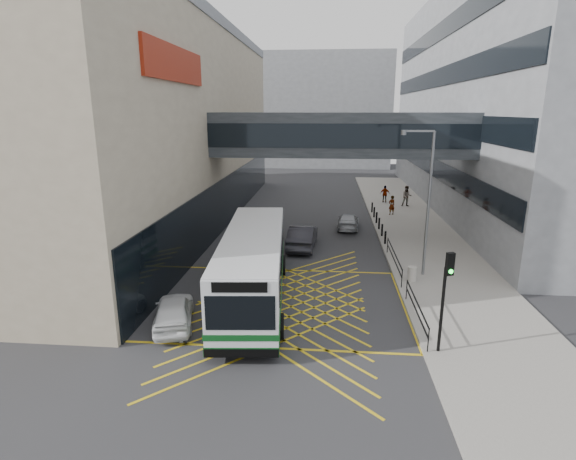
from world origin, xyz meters
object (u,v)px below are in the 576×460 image
(bus, at_px, (254,264))
(car_dark, at_px, (302,237))
(traffic_light, at_px, (446,288))
(street_lamp, at_px, (426,195))
(litter_bin, at_px, (412,274))
(pedestrian_c, at_px, (385,194))
(car_silver, at_px, (348,221))
(car_white, at_px, (174,311))
(pedestrian_a, at_px, (392,205))
(pedestrian_b, at_px, (407,196))

(bus, relative_size, car_dark, 2.43)
(traffic_light, xyz_separation_m, street_lamp, (0.87, 8.57, 1.92))
(car_dark, bearing_deg, litter_bin, 139.17)
(street_lamp, height_order, pedestrian_c, street_lamp)
(car_dark, relative_size, car_silver, 1.25)
(traffic_light, height_order, pedestrian_c, traffic_light)
(car_white, relative_size, pedestrian_a, 2.56)
(traffic_light, xyz_separation_m, pedestrian_c, (1.32, 29.18, -1.78))
(car_dark, distance_m, pedestrian_a, 12.52)
(car_dark, relative_size, pedestrian_b, 2.61)
(bus, height_order, car_silver, bus)
(bus, height_order, pedestrian_a, bus)
(car_white, xyz_separation_m, traffic_light, (11.01, -1.59, 2.10))
(traffic_light, bearing_deg, litter_bin, 70.26)
(street_lamp, xyz_separation_m, pedestrian_a, (0.39, 15.12, -3.70))
(car_silver, distance_m, street_lamp, 11.83)
(car_silver, xyz_separation_m, street_lamp, (3.62, -10.49, 4.08))
(traffic_light, bearing_deg, street_lamp, 66.25)
(traffic_light, bearing_deg, pedestrian_a, 68.99)
(car_white, height_order, traffic_light, traffic_light)
(pedestrian_c, bearing_deg, pedestrian_b, 145.97)
(car_dark, xyz_separation_m, pedestrian_c, (7.39, 15.63, 0.21))
(car_silver, bearing_deg, pedestrian_b, -120.85)
(car_dark, distance_m, traffic_light, 14.98)
(car_dark, bearing_deg, traffic_light, 117.22)
(car_silver, bearing_deg, street_lamp, 113.43)
(litter_bin, bearing_deg, pedestrian_c, 87.12)
(street_lamp, bearing_deg, car_white, -152.30)
(street_lamp, xyz_separation_m, pedestrian_c, (0.45, 20.61, -3.70))
(litter_bin, bearing_deg, pedestrian_b, 81.58)
(litter_bin, relative_size, pedestrian_b, 0.42)
(car_dark, bearing_deg, pedestrian_c, -112.24)
(bus, xyz_separation_m, car_dark, (1.91, 8.79, -1.03))
(car_dark, height_order, pedestrian_c, pedestrian_c)
(car_silver, xyz_separation_m, traffic_light, (2.75, -19.07, 2.16))
(pedestrian_a, bearing_deg, street_lamp, 60.77)
(car_white, distance_m, pedestrian_a, 25.28)
(street_lamp, bearing_deg, pedestrian_a, 85.75)
(pedestrian_b, bearing_deg, bus, -116.93)
(pedestrian_a, bearing_deg, traffic_light, 59.21)
(car_silver, distance_m, pedestrian_a, 6.13)
(car_silver, bearing_deg, car_white, 69.13)
(car_silver, distance_m, litter_bin, 11.96)
(traffic_light, xyz_separation_m, pedestrian_a, (1.26, 23.69, -1.78))
(bus, bearing_deg, car_dark, 72.75)
(car_silver, bearing_deg, traffic_light, 102.62)
(pedestrian_b, bearing_deg, street_lamp, -97.73)
(car_dark, distance_m, car_silver, 6.45)
(bus, height_order, pedestrian_b, bus)
(street_lamp, xyz_separation_m, pedestrian_b, (2.32, 18.89, -3.57))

